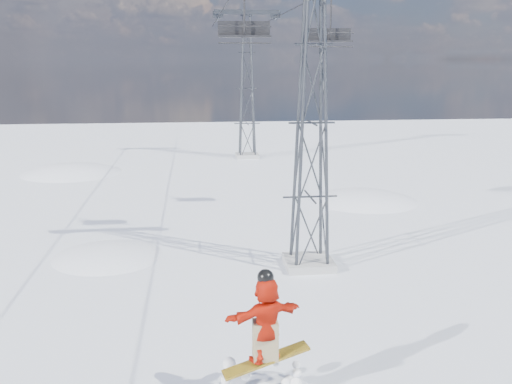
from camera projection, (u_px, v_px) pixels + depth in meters
ground at (341, 382)px, 13.99m from camera, size 120.00×120.00×0.00m
snow_terrain at (178, 339)px, 36.23m from camera, size 39.00×37.00×22.00m
lift_tower_near at (312, 124)px, 20.58m from camera, size 5.20×1.80×11.43m
lift_tower_far at (247, 89)px, 44.78m from camera, size 5.20×1.80×11.43m
haul_cables at (270, 0)px, 30.49m from camera, size 4.46×51.00×0.06m
lift_chair_near at (244, 31)px, 22.12m from camera, size 2.04×0.59×2.54m
lift_chair_mid at (330, 36)px, 26.64m from camera, size 2.08×0.60×2.58m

